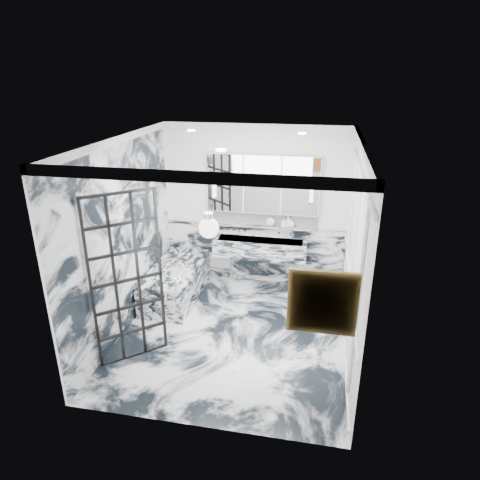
% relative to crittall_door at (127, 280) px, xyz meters
% --- Properties ---
extents(floor, '(3.60, 3.60, 0.00)m').
position_rel_crittall_door_xyz_m(floor, '(1.20, 0.77, -1.14)').
color(floor, silver).
rests_on(floor, ground).
extents(ceiling, '(3.60, 3.60, 0.00)m').
position_rel_crittall_door_xyz_m(ceiling, '(1.20, 0.77, 1.66)').
color(ceiling, white).
rests_on(ceiling, wall_back).
extents(wall_back, '(3.60, 0.00, 3.60)m').
position_rel_crittall_door_xyz_m(wall_back, '(1.20, 2.57, 0.26)').
color(wall_back, white).
rests_on(wall_back, floor).
extents(wall_front, '(3.60, 0.00, 3.60)m').
position_rel_crittall_door_xyz_m(wall_front, '(1.20, -1.03, 0.26)').
color(wall_front, white).
rests_on(wall_front, floor).
extents(wall_left, '(0.00, 3.60, 3.60)m').
position_rel_crittall_door_xyz_m(wall_left, '(-0.40, 0.77, 0.26)').
color(wall_left, white).
rests_on(wall_left, floor).
extents(wall_right, '(0.00, 3.60, 3.60)m').
position_rel_crittall_door_xyz_m(wall_right, '(2.80, 0.77, 0.26)').
color(wall_right, white).
rests_on(wall_right, floor).
extents(marble_clad_back, '(3.18, 0.05, 1.05)m').
position_rel_crittall_door_xyz_m(marble_clad_back, '(1.20, 2.54, -0.61)').
color(marble_clad_back, silver).
rests_on(marble_clad_back, floor).
extents(marble_clad_left, '(0.02, 3.56, 2.68)m').
position_rel_crittall_door_xyz_m(marble_clad_left, '(-0.38, 0.77, 0.20)').
color(marble_clad_left, silver).
rests_on(marble_clad_left, floor).
extents(panel_molding, '(0.03, 3.40, 2.30)m').
position_rel_crittall_door_xyz_m(panel_molding, '(2.78, 0.77, 0.16)').
color(panel_molding, white).
rests_on(panel_molding, floor).
extents(soap_bottle_a, '(0.11, 0.11, 0.21)m').
position_rel_crittall_door_xyz_m(soap_bottle_a, '(1.81, 2.48, 0.06)').
color(soap_bottle_a, '#8C5919').
rests_on(soap_bottle_a, ledge).
extents(soap_bottle_b, '(0.08, 0.08, 0.17)m').
position_rel_crittall_door_xyz_m(soap_bottle_b, '(1.73, 2.48, 0.04)').
color(soap_bottle_b, '#4C4C51').
rests_on(soap_bottle_b, ledge).
extents(soap_bottle_c, '(0.15, 0.15, 0.16)m').
position_rel_crittall_door_xyz_m(soap_bottle_c, '(1.86, 2.48, 0.03)').
color(soap_bottle_c, silver).
rests_on(soap_bottle_c, ledge).
extents(face_pot, '(0.15, 0.15, 0.15)m').
position_rel_crittall_door_xyz_m(face_pot, '(1.50, 2.48, 0.03)').
color(face_pot, white).
rests_on(face_pot, ledge).
extents(amber_bottle, '(0.04, 0.04, 0.10)m').
position_rel_crittall_door_xyz_m(amber_bottle, '(1.68, 2.48, 0.00)').
color(amber_bottle, '#8C5919').
rests_on(amber_bottle, ledge).
extents(flower_vase, '(0.09, 0.09, 0.12)m').
position_rel_crittall_door_xyz_m(flower_vase, '(0.35, 0.87, -0.53)').
color(flower_vase, silver).
rests_on(flower_vase, bathtub).
extents(crittall_door, '(0.70, 0.60, 2.27)m').
position_rel_crittall_door_xyz_m(crittall_door, '(0.00, 0.00, 0.00)').
color(crittall_door, black).
rests_on(crittall_door, floor).
extents(artwork, '(0.53, 0.05, 0.53)m').
position_rel_crittall_door_xyz_m(artwork, '(2.40, -0.99, 0.52)').
color(artwork, '#BF3E13').
rests_on(artwork, wall_front).
extents(pendant_light, '(0.22, 0.22, 0.22)m').
position_rel_crittall_door_xyz_m(pendant_light, '(1.18, -0.36, 0.91)').
color(pendant_light, white).
rests_on(pendant_light, ceiling).
extents(trough_sink, '(1.60, 0.45, 0.30)m').
position_rel_crittall_door_xyz_m(trough_sink, '(1.35, 2.32, -0.41)').
color(trough_sink, silver).
rests_on(trough_sink, wall_back).
extents(ledge, '(1.90, 0.14, 0.04)m').
position_rel_crittall_door_xyz_m(ledge, '(1.35, 2.49, -0.07)').
color(ledge, silver).
rests_on(ledge, wall_back).
extents(subway_tile, '(1.90, 0.03, 0.23)m').
position_rel_crittall_door_xyz_m(subway_tile, '(1.35, 2.55, 0.07)').
color(subway_tile, white).
rests_on(subway_tile, wall_back).
extents(mirror_cabinet, '(1.90, 0.16, 1.00)m').
position_rel_crittall_door_xyz_m(mirror_cabinet, '(1.35, 2.49, 0.68)').
color(mirror_cabinet, white).
rests_on(mirror_cabinet, wall_back).
extents(sconce_left, '(0.07, 0.07, 0.40)m').
position_rel_crittall_door_xyz_m(sconce_left, '(0.53, 2.40, 0.64)').
color(sconce_left, white).
rests_on(sconce_left, mirror_cabinet).
extents(sconce_right, '(0.07, 0.07, 0.40)m').
position_rel_crittall_door_xyz_m(sconce_right, '(2.17, 2.40, 0.64)').
color(sconce_right, white).
rests_on(sconce_right, mirror_cabinet).
extents(bathtub, '(0.75, 1.65, 0.55)m').
position_rel_crittall_door_xyz_m(bathtub, '(0.03, 1.66, -0.86)').
color(bathtub, silver).
rests_on(bathtub, floor).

